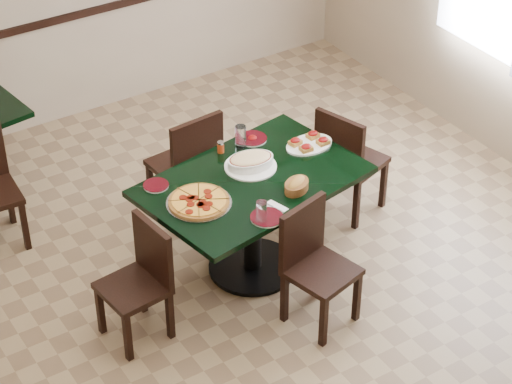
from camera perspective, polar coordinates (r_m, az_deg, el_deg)
floor at (r=6.71m, az=0.19°, el=-5.55°), size 5.50×5.50×0.00m
room_shell at (r=7.77m, az=-0.29°, el=10.90°), size 5.50×5.50×5.50m
main_table at (r=6.52m, az=-0.21°, el=-0.56°), size 1.54×1.13×0.75m
chair_far at (r=7.04m, az=-3.82°, el=1.73°), size 0.45×0.45×0.90m
chair_near at (r=6.24m, az=3.29°, el=-3.84°), size 0.47×0.47×0.83m
chair_right at (r=7.13m, az=5.19°, el=1.95°), size 0.51×0.51×0.87m
chair_left at (r=6.17m, az=-6.54°, el=-4.80°), size 0.41×0.41×0.80m
pepperoni_pizza at (r=6.20m, az=-3.28°, el=-0.55°), size 0.41×0.41×0.04m
lasagna_casserole at (r=6.50m, az=-0.32°, el=1.76°), size 0.35×0.35×0.09m
bread_basket at (r=6.30m, az=2.33°, el=0.39°), size 0.23×0.21×0.09m
bruschetta_platter at (r=6.74m, az=3.06°, el=2.83°), size 0.35×0.24×0.05m
side_plate_near at (r=6.07m, az=0.62°, el=-1.47°), size 0.20×0.20×0.02m
side_plate_far_r at (r=6.80m, az=-0.21°, el=3.08°), size 0.20×0.20×0.03m
side_plate_far_l at (r=6.38m, az=-5.74°, el=0.38°), size 0.17×0.17×0.02m
napkin_setting at (r=6.15m, az=0.93°, el=-1.00°), size 0.18×0.18×0.01m
water_glass_a at (r=6.69m, az=-0.89°, el=3.18°), size 0.08×0.08×0.16m
water_glass_b at (r=6.01m, az=0.32°, el=-1.15°), size 0.07×0.07×0.14m
pepper_shaker at (r=6.66m, az=-2.03°, el=2.59°), size 0.05×0.05×0.08m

